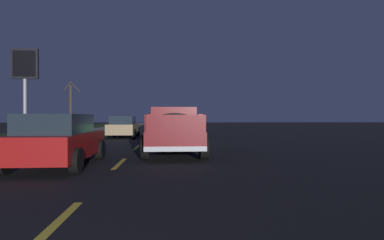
# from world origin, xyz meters

# --- Properties ---
(ground) EXTENTS (144.00, 144.00, 0.00)m
(ground) POSITION_xyz_m (27.00, 0.00, 0.00)
(ground) COLOR black
(sidewalk_shoulder) EXTENTS (108.00, 4.00, 0.12)m
(sidewalk_shoulder) POSITION_xyz_m (27.00, 5.70, 0.06)
(sidewalk_shoulder) COLOR gray
(sidewalk_shoulder) RESTS_ON ground
(grass_verge) EXTENTS (108.00, 6.00, 0.01)m
(grass_verge) POSITION_xyz_m (27.00, 10.70, 0.00)
(grass_verge) COLOR #1E3819
(grass_verge) RESTS_ON ground
(lane_markings) EXTENTS (108.00, 3.54, 0.01)m
(lane_markings) POSITION_xyz_m (28.48, 2.55, 0.00)
(lane_markings) COLOR yellow
(lane_markings) RESTS_ON ground
(pickup_truck) EXTENTS (5.42, 2.28, 1.87)m
(pickup_truck) POSITION_xyz_m (12.05, -1.75, 0.98)
(pickup_truck) COLOR maroon
(pickup_truck) RESTS_ON ground
(sedan_green) EXTENTS (4.40, 2.02, 1.54)m
(sedan_green) POSITION_xyz_m (24.39, -1.83, 0.78)
(sedan_green) COLOR #14592D
(sedan_green) RESTS_ON ground
(sedan_tan) EXTENTS (4.41, 2.04, 1.54)m
(sedan_tan) POSITION_xyz_m (22.80, 1.68, 0.78)
(sedan_tan) COLOR #9E845B
(sedan_tan) RESTS_ON ground
(sedan_red) EXTENTS (4.41, 2.03, 1.54)m
(sedan_red) POSITION_xyz_m (8.89, 1.72, 0.78)
(sedan_red) COLOR maroon
(sedan_red) RESTS_ON ground
(gas_price_sign) EXTENTS (0.27, 1.90, 6.45)m
(gas_price_sign) POSITION_xyz_m (23.58, 8.84, 4.82)
(gas_price_sign) COLOR #99999E
(gas_price_sign) RESTS_ON ground
(bare_tree_far) EXTENTS (1.23, 1.94, 5.55)m
(bare_tree_far) POSITION_xyz_m (37.05, 9.48, 2.75)
(bare_tree_far) COLOR #423323
(bare_tree_far) RESTS_ON ground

